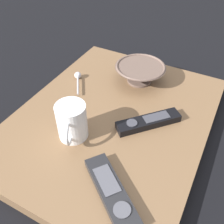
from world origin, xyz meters
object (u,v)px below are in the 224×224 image
object	(u,v)px
cereal_bowl	(139,72)
teaspoon	(78,77)
tv_remote_near	(111,191)
tv_remote_far	(148,122)
coffee_mug	(72,122)

from	to	relation	value
cereal_bowl	teaspoon	world-z (taller)	cereal_bowl
teaspoon	tv_remote_near	world-z (taller)	teaspoon
tv_remote_near	cereal_bowl	bearing A→B (deg)	105.58
cereal_bowl	tv_remote_near	distance (m)	0.44
teaspoon	tv_remote_far	world-z (taller)	same
cereal_bowl	tv_remote_near	world-z (taller)	cereal_bowl
coffee_mug	tv_remote_near	distance (m)	0.21
cereal_bowl	coffee_mug	size ratio (longest dim) A/B	1.54
teaspoon	cereal_bowl	bearing A→B (deg)	26.65
teaspoon	coffee_mug	bearing A→B (deg)	-59.15
cereal_bowl	teaspoon	size ratio (longest dim) A/B	1.67
teaspoon	tv_remote_far	bearing A→B (deg)	-16.87
cereal_bowl	coffee_mug	xyz separation A→B (m)	(-0.05, -0.32, 0.02)
teaspoon	tv_remote_near	distance (m)	0.45
cereal_bowl	coffee_mug	distance (m)	0.32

